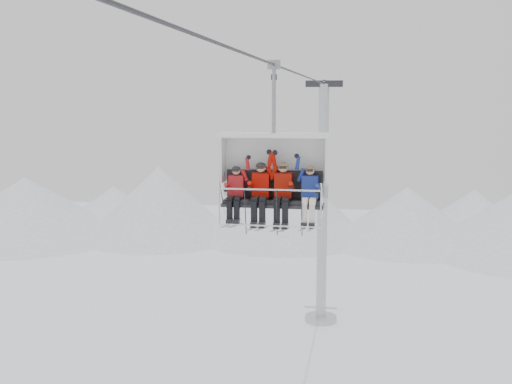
% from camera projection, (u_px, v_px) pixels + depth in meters
% --- Properties ---
extents(ridgeline, '(72.00, 21.00, 7.00)m').
position_uv_depth(ridgeline, '(319.00, 211.00, 55.79)').
color(ridgeline, white).
rests_on(ridgeline, ground).
extents(lift_tower_right, '(2.00, 1.80, 13.48)m').
position_uv_depth(lift_tower_right, '(322.00, 221.00, 35.54)').
color(lift_tower_right, '#B1B3B9').
rests_on(lift_tower_right, ground).
extents(haul_cable, '(0.06, 50.00, 0.06)m').
position_uv_depth(haul_cable, '(256.00, 58.00, 13.00)').
color(haul_cable, '#29292E').
rests_on(haul_cable, lift_tower_left).
extents(chairlift_carrier, '(2.70, 1.17, 3.98)m').
position_uv_depth(chairlift_carrier, '(274.00, 169.00, 16.05)').
color(chairlift_carrier, black).
rests_on(chairlift_carrier, haul_cable).
extents(skier_far_left, '(0.38, 1.69, 1.52)m').
position_uv_depth(skier_far_left, '(236.00, 192.00, 15.97)').
color(skier_far_left, red).
rests_on(skier_far_left, chairlift_carrier).
extents(skier_center_left, '(0.42, 1.69, 1.67)m').
position_uv_depth(skier_center_left, '(260.00, 191.00, 15.87)').
color(skier_center_left, '#BF0C01').
rests_on(skier_center_left, chairlift_carrier).
extents(skier_center_right, '(0.43, 1.69, 1.69)m').
position_uv_depth(skier_center_right, '(283.00, 191.00, 15.78)').
color(skier_center_right, '#AB1305').
rests_on(skier_center_right, chairlift_carrier).
extents(skier_far_right, '(0.40, 1.69, 1.58)m').
position_uv_depth(skier_far_right, '(309.00, 193.00, 15.67)').
color(skier_far_right, navy).
rests_on(skier_far_right, chairlift_carrier).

